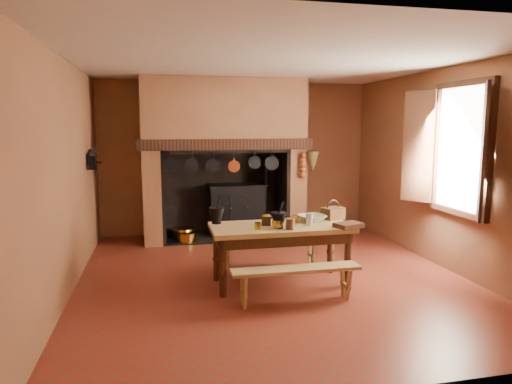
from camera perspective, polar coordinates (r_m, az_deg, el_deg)
floor at (r=6.21m, az=1.94°, el=-10.51°), size 5.50×5.50×0.00m
ceiling at (r=5.93m, az=2.08°, el=16.04°), size 5.50×5.50×0.00m
back_wall at (r=8.59m, az=-2.48°, el=4.30°), size 5.00×0.02×2.80m
wall_left at (r=5.83m, az=-22.59°, el=1.73°), size 0.02×5.50×2.80m
wall_right at (r=6.95m, az=22.46°, el=2.71°), size 0.02×5.50×2.80m
wall_front at (r=3.33m, az=13.62°, el=-2.38°), size 5.00×0.02×2.80m
chimney_breast at (r=8.09m, az=-4.08°, el=6.95°), size 2.95×0.96×2.80m
iron_range at (r=8.40m, az=-2.37°, el=-2.09°), size 1.12×0.55×1.60m
hearth_pans at (r=8.15m, az=-9.11°, el=-5.32°), size 0.51×0.62×0.20m
hanging_pans at (r=7.61m, az=-3.81°, el=3.46°), size 1.92×0.29×0.27m
onion_string at (r=7.90m, az=5.89°, el=3.40°), size 0.12×0.10×0.46m
herb_bunch at (r=7.95m, az=7.13°, el=3.77°), size 0.20×0.20×0.35m
window at (r=6.52m, az=23.49°, el=4.97°), size 0.39×1.75×1.76m
wall_coffee_mill at (r=7.33m, az=-19.86°, el=4.02°), size 0.23×0.16×0.31m
work_table at (r=5.77m, az=3.14°, el=-5.32°), size 1.76×0.78×0.76m
bench_front at (r=5.26m, az=5.03°, el=-10.48°), size 1.48×0.26×0.42m
bench_back at (r=6.41m, az=1.72°, el=-6.92°), size 1.51×0.26×0.43m
mortar_large at (r=5.83m, az=-4.96°, el=-2.82°), size 0.21×0.21×0.35m
mortar_small at (r=5.57m, az=2.89°, el=-3.42°), size 0.19×0.19×0.33m
coffee_grinder at (r=5.73m, az=1.31°, el=-3.48°), size 0.17×0.14×0.18m
brass_mug_a at (r=5.49m, az=0.19°, el=-4.27°), size 0.09×0.09×0.09m
brass_mug_b at (r=5.90m, az=4.85°, el=-3.35°), size 0.11×0.11×0.10m
mixing_bowl at (r=6.00m, az=7.03°, el=-3.26°), size 0.42×0.42×0.09m
stoneware_crock at (r=5.51m, az=4.27°, el=-3.99°), size 0.13×0.13×0.13m
glass_jar at (r=5.76m, az=6.68°, el=-3.39°), size 0.11×0.11×0.15m
wicker_basket at (r=6.19m, az=9.58°, el=-2.54°), size 0.33×0.29×0.26m
wooden_tray at (r=5.73m, az=11.50°, el=-4.07°), size 0.38×0.32×0.06m
brass_cup at (r=5.56m, az=2.68°, el=-4.04°), size 0.15×0.15×0.10m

